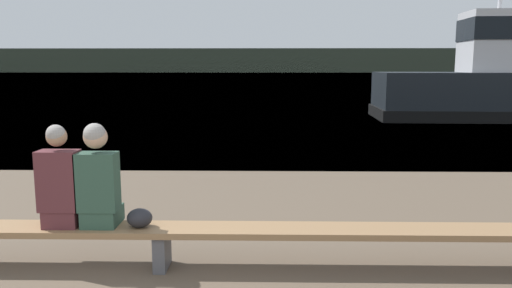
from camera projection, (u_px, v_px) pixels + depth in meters
The scene contains 7 objects.
water_surface at pixel (261, 73), 127.97m from camera, with size 240.00×240.00×0.00m, color #386084.
far_shoreline at pixel (262, 61), 146.53m from camera, with size 600.00×12.00×6.77m, color #384233.
bench_main at pixel (162, 233), 4.88m from camera, with size 8.56×0.41×0.42m.
person_left at pixel (60, 183), 4.82m from camera, with size 0.38×0.39×1.01m.
person_right at pixel (98, 180), 4.81m from camera, with size 0.38×0.40×1.02m.
shopping_bag at pixel (140, 218), 4.85m from camera, with size 0.25×0.22×0.19m.
tugboat_red at pixel (493, 86), 18.49m from camera, with size 8.52×3.74×6.18m.
Camera 1 is at (1.28, -2.39, 1.98)m, focal length 35.00 mm.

